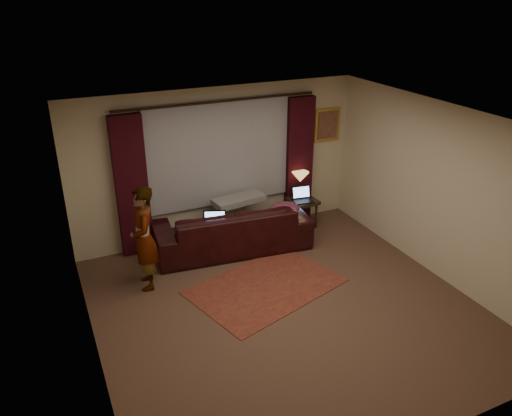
{
  "coord_description": "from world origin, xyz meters",
  "views": [
    {
      "loc": [
        -2.76,
        -5.01,
        4.11
      ],
      "look_at": [
        0.1,
        1.2,
        1.0
      ],
      "focal_mm": 35.0,
      "sensor_mm": 36.0,
      "label": 1
    }
  ],
  "objects": [
    {
      "name": "floor",
      "position": [
        0.0,
        0.0,
        -0.01
      ],
      "size": [
        5.0,
        5.0,
        0.01
      ],
      "primitive_type": "cube",
      "color": "brown",
      "rests_on": "ground"
    },
    {
      "name": "ceiling",
      "position": [
        0.0,
        0.0,
        2.6
      ],
      "size": [
        5.0,
        5.0,
        0.02
      ],
      "primitive_type": "cube",
      "color": "silver",
      "rests_on": "ground"
    },
    {
      "name": "wall_back",
      "position": [
        0.0,
        2.5,
        1.3
      ],
      "size": [
        5.0,
        0.02,
        2.6
      ],
      "primitive_type": "cube",
      "color": "beige",
      "rests_on": "ground"
    },
    {
      "name": "wall_front",
      "position": [
        0.0,
        -2.5,
        1.3
      ],
      "size": [
        5.0,
        0.02,
        2.6
      ],
      "primitive_type": "cube",
      "color": "beige",
      "rests_on": "ground"
    },
    {
      "name": "wall_left",
      "position": [
        -2.5,
        0.0,
        1.3
      ],
      "size": [
        0.02,
        5.0,
        2.6
      ],
      "primitive_type": "cube",
      "color": "beige",
      "rests_on": "ground"
    },
    {
      "name": "wall_right",
      "position": [
        2.5,
        0.0,
        1.3
      ],
      "size": [
        0.02,
        5.0,
        2.6
      ],
      "primitive_type": "cube",
      "color": "beige",
      "rests_on": "ground"
    },
    {
      "name": "sheer_curtain",
      "position": [
        0.0,
        2.44,
        1.5
      ],
      "size": [
        2.5,
        0.05,
        1.8
      ],
      "primitive_type": "cube",
      "color": "#9E9DA5",
      "rests_on": "wall_back"
    },
    {
      "name": "drape_left",
      "position": [
        -1.5,
        2.39,
        1.18
      ],
      "size": [
        0.5,
        0.14,
        2.3
      ],
      "primitive_type": "cube",
      "color": "black",
      "rests_on": "floor"
    },
    {
      "name": "drape_right",
      "position": [
        1.5,
        2.39,
        1.18
      ],
      "size": [
        0.5,
        0.14,
        2.3
      ],
      "primitive_type": "cube",
      "color": "black",
      "rests_on": "floor"
    },
    {
      "name": "curtain_rod",
      "position": [
        0.0,
        2.39,
        2.38
      ],
      "size": [
        0.04,
        0.04,
        3.4
      ],
      "primitive_type": "cylinder",
      "color": "black",
      "rests_on": "wall_back"
    },
    {
      "name": "picture_frame",
      "position": [
        2.1,
        2.47,
        1.75
      ],
      "size": [
        0.5,
        0.04,
        0.6
      ],
      "primitive_type": "cube",
      "color": "gold",
      "rests_on": "wall_back"
    },
    {
      "name": "sofa",
      "position": [
        -0.03,
        1.88,
        0.52
      ],
      "size": [
        2.66,
        1.38,
        1.03
      ],
      "primitive_type": "imported",
      "rotation": [
        0.0,
        0.0,
        3.03
      ],
      "color": "black",
      "rests_on": "floor"
    },
    {
      "name": "throw_blanket",
      "position": [
        0.19,
        2.1,
        1.04
      ],
      "size": [
        0.93,
        0.48,
        0.1
      ],
      "primitive_type": "cube",
      "rotation": [
        0.0,
        0.0,
        0.14
      ],
      "color": "gray",
      "rests_on": "sofa"
    },
    {
      "name": "clothing_pile",
      "position": [
        0.84,
        1.67,
        0.63
      ],
      "size": [
        0.56,
        0.44,
        0.23
      ],
      "primitive_type": "ellipsoid",
      "rotation": [
        0.0,
        0.0,
        0.05
      ],
      "color": "brown",
      "rests_on": "sofa"
    },
    {
      "name": "laptop_sofa",
      "position": [
        -0.4,
        1.69,
        0.65
      ],
      "size": [
        0.48,
        0.49,
        0.26
      ],
      "primitive_type": null,
      "rotation": [
        0.0,
        0.0,
        -0.35
      ],
      "color": "black",
      "rests_on": "sofa"
    },
    {
      "name": "area_rug",
      "position": [
        -0.02,
        0.59,
        0.01
      ],
      "size": [
        2.45,
        1.97,
        0.01
      ],
      "primitive_type": "cube",
      "rotation": [
        0.0,
        0.0,
        0.29
      ],
      "color": "brown",
      "rests_on": "floor"
    },
    {
      "name": "end_table",
      "position": [
        1.46,
        2.11,
        0.27
      ],
      "size": [
        0.49,
        0.49,
        0.53
      ],
      "primitive_type": "cube",
      "rotation": [
        0.0,
        0.0,
        0.06
      ],
      "color": "black",
      "rests_on": "floor"
    },
    {
      "name": "tiffany_lamp",
      "position": [
        1.44,
        2.22,
        0.78
      ],
      "size": [
        0.35,
        0.35,
        0.49
      ],
      "primitive_type": null,
      "rotation": [
        0.0,
        0.0,
        -0.15
      ],
      "color": "olive",
      "rests_on": "end_table"
    },
    {
      "name": "laptop_table",
      "position": [
        1.42,
        2.04,
        0.66
      ],
      "size": [
        0.39,
        0.42,
        0.25
      ],
      "primitive_type": null,
      "rotation": [
        0.0,
        0.0,
        -0.14
      ],
      "color": "black",
      "rests_on": "end_table"
    },
    {
      "name": "person",
      "position": [
        -1.59,
        1.35,
        0.78
      ],
      "size": [
        0.51,
        0.51,
        1.56
      ],
      "primitive_type": "imported",
      "rotation": [
        0.0,
        0.0,
        -1.7
      ],
      "color": "gray",
      "rests_on": "floor"
    }
  ]
}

